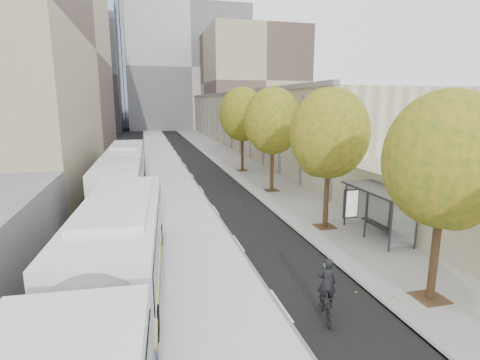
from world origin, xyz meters
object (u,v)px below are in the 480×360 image
object	(u,v)px
bus_near	(101,301)
cyclist	(326,297)
bus_shelter	(383,196)
distant_car	(132,154)
bus_far	(124,170)

from	to	relation	value
bus_near	cyclist	bearing A→B (deg)	6.21
bus_shelter	distant_car	xyz separation A→B (m)	(-13.05, 30.48, -1.50)
bus_shelter	bus_far	world-z (taller)	bus_far
bus_near	bus_far	world-z (taller)	bus_near
bus_shelter	cyclist	xyz separation A→B (m)	(-6.23, -6.10, -1.41)
bus_near	bus_far	bearing A→B (deg)	94.55
cyclist	distant_car	distance (m)	37.21
bus_shelter	distant_car	world-z (taller)	bus_shelter
bus_near	cyclist	xyz separation A→B (m)	(6.71, 0.29, -0.97)
bus_near	bus_shelter	bearing A→B (deg)	30.00
cyclist	bus_shelter	bearing A→B (deg)	59.26
bus_shelter	cyclist	bearing A→B (deg)	-135.61
cyclist	bus_far	bearing A→B (deg)	124.41
bus_shelter	cyclist	world-z (taller)	bus_shelter
bus_near	distant_car	world-z (taller)	bus_near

